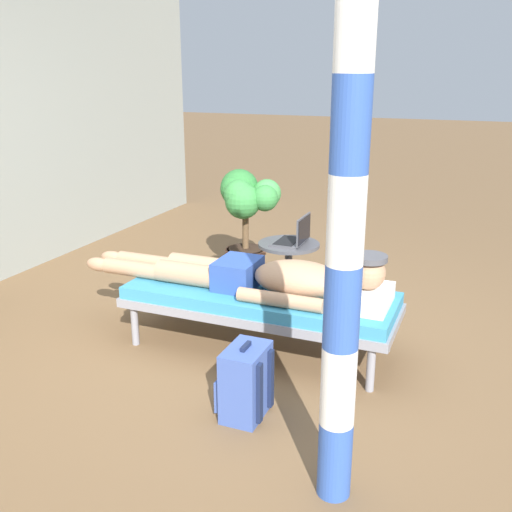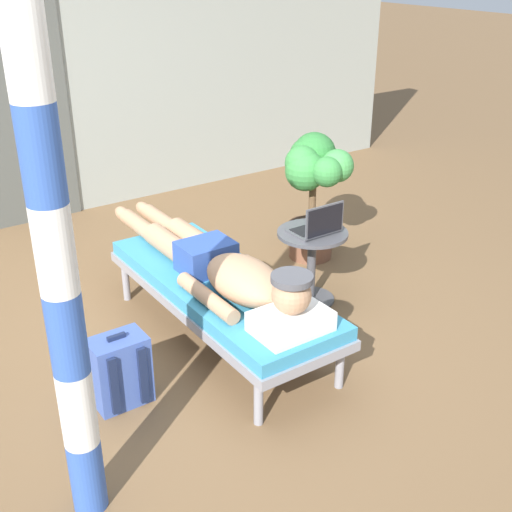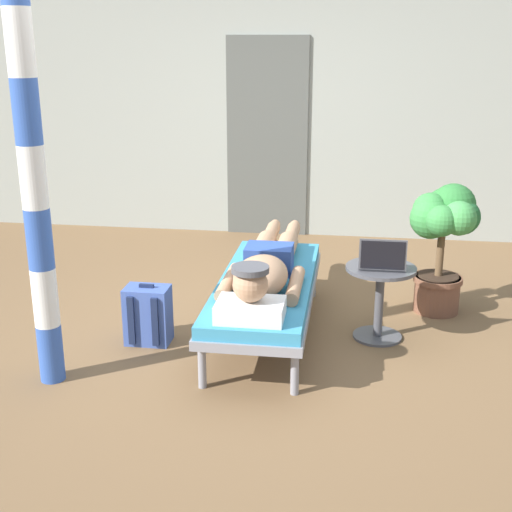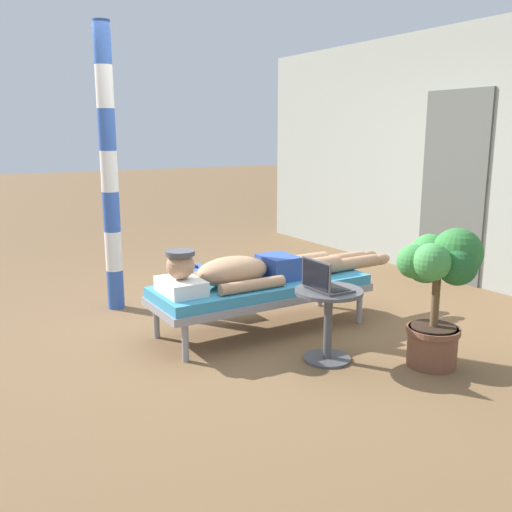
% 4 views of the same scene
% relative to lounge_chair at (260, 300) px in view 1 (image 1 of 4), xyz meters
% --- Properties ---
extents(ground_plane, '(40.00, 40.00, 0.00)m').
position_rel_lounge_chair_xyz_m(ground_plane, '(-0.11, 0.05, -0.35)').
color(ground_plane, brown).
extents(lounge_chair, '(0.65, 1.82, 0.42)m').
position_rel_lounge_chair_xyz_m(lounge_chair, '(0.00, 0.00, 0.00)').
color(lounge_chair, gray).
rests_on(lounge_chair, ground).
extents(person_reclining, '(0.53, 2.17, 0.33)m').
position_rel_lounge_chair_xyz_m(person_reclining, '(0.00, -0.04, 0.17)').
color(person_reclining, white).
rests_on(person_reclining, lounge_chair).
extents(side_table, '(0.48, 0.48, 0.52)m').
position_rel_lounge_chair_xyz_m(side_table, '(0.78, 0.07, 0.01)').
color(side_table, '#4C4C51').
rests_on(side_table, ground).
extents(laptop, '(0.31, 0.24, 0.23)m').
position_rel_lounge_chair_xyz_m(laptop, '(0.78, 0.02, 0.24)').
color(laptop, '#4C4C51').
rests_on(laptop, side_table).
extents(backpack, '(0.30, 0.26, 0.42)m').
position_rel_lounge_chair_xyz_m(backpack, '(-0.78, -0.23, -0.15)').
color(backpack, '#3F59A5').
rests_on(backpack, ground).
extents(potted_plant, '(0.52, 0.57, 0.98)m').
position_rel_lounge_chair_xyz_m(potted_plant, '(1.25, 0.64, 0.30)').
color(potted_plant, brown).
rests_on(potted_plant, ground).
extents(porch_post, '(0.15, 0.15, 2.52)m').
position_rel_lounge_chair_xyz_m(porch_post, '(-1.21, -0.84, 0.92)').
color(porch_post, '#3359B2').
rests_on(porch_post, ground).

